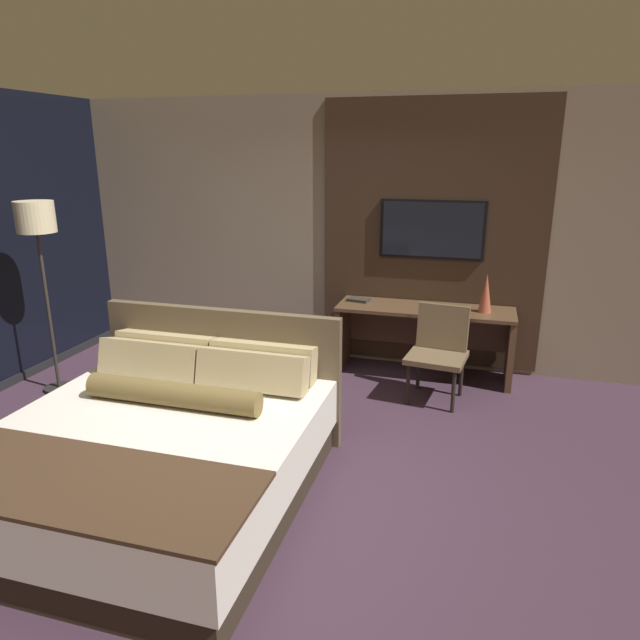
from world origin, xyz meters
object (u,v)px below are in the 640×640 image
(desk, at_px, (424,328))
(floor_lamp, at_px, (37,233))
(tv, at_px, (432,229))
(desk_chair, at_px, (439,345))
(book, at_px, (359,300))
(bed, at_px, (161,449))
(vase_tall, at_px, (486,293))

(desk, bearing_deg, floor_lamp, -157.49)
(tv, bearing_deg, desk_chair, -75.82)
(book, bearing_deg, desk, -2.58)
(desk_chair, relative_size, floor_lamp, 0.48)
(bed, distance_m, vase_tall, 3.37)
(vase_tall, xyz_separation_m, book, (-1.27, 0.07, -0.17))
(desk, bearing_deg, vase_tall, -4.17)
(desk, distance_m, desk_chair, 0.57)
(desk, distance_m, vase_tall, 0.71)
(tv, bearing_deg, desk, -90.00)
(floor_lamp, bearing_deg, bed, -33.68)
(desk, relative_size, desk_chair, 2.02)
(desk_chair, bearing_deg, tv, 111.47)
(tv, distance_m, desk_chair, 1.24)
(bed, height_order, floor_lamp, floor_lamp)
(bed, distance_m, floor_lamp, 2.59)
(desk, height_order, floor_lamp, floor_lamp)
(desk, height_order, book, book)
(desk_chair, relative_size, book, 3.58)
(bed, relative_size, tv, 2.05)
(desk, xyz_separation_m, desk_chair, (0.19, -0.54, 0.02))
(desk, bearing_deg, tv, 90.00)
(bed, bearing_deg, tv, 63.36)
(bed, height_order, desk, bed)
(tv, xyz_separation_m, desk_chair, (0.19, -0.76, -0.97))
(floor_lamp, bearing_deg, desk_chair, 13.58)
(bed, distance_m, desk, 3.04)
(tv, relative_size, desk_chair, 1.21)
(desk_chair, xyz_separation_m, vase_tall, (0.38, 0.49, 0.41))
(bed, xyz_separation_m, floor_lamp, (-1.91, 1.27, 1.19))
(desk, relative_size, tv, 1.67)
(desk, relative_size, floor_lamp, 0.97)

